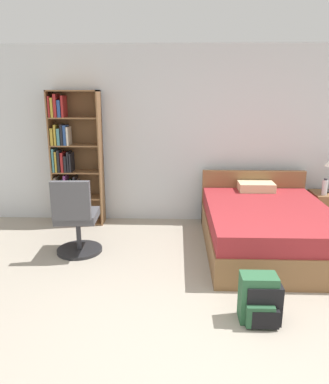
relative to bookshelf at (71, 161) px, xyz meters
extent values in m
plane|color=#A39989|center=(1.95, -3.00, -0.95)|extent=(14.00, 14.00, 0.00)
cube|color=silver|center=(1.95, 0.23, 0.35)|extent=(9.00, 0.06, 2.60)
cube|color=brown|center=(-0.26, 0.00, 0.03)|extent=(0.02, 0.29, 1.96)
cube|color=brown|center=(0.45, 0.00, 0.03)|extent=(0.02, 0.29, 1.96)
cube|color=brown|center=(0.10, 0.14, 0.03)|extent=(0.73, 0.01, 1.96)
cube|color=brown|center=(0.10, 0.00, -0.94)|extent=(0.69, 0.28, 0.02)
cube|color=#665B51|center=(-0.22, -0.04, -0.78)|extent=(0.03, 0.20, 0.30)
cube|color=navy|center=(-0.18, -0.02, -0.78)|extent=(0.04, 0.23, 0.30)
cube|color=maroon|center=(-0.14, -0.05, -0.78)|extent=(0.02, 0.17, 0.31)
cube|color=#7A387F|center=(-0.10, -0.06, -0.80)|extent=(0.04, 0.17, 0.26)
cube|color=orange|center=(-0.05, -0.03, -0.79)|extent=(0.03, 0.23, 0.28)
cube|color=brown|center=(0.10, 0.00, -0.55)|extent=(0.69, 0.28, 0.02)
cube|color=#665B51|center=(-0.22, -0.03, -0.39)|extent=(0.03, 0.22, 0.31)
cube|color=gold|center=(-0.17, -0.02, -0.42)|extent=(0.04, 0.23, 0.24)
cube|color=teal|center=(-0.12, -0.05, -0.41)|extent=(0.04, 0.19, 0.27)
cube|color=#7A387F|center=(-0.08, -0.04, -0.37)|extent=(0.03, 0.20, 0.34)
cube|color=#2D6638|center=(-0.03, -0.05, -0.41)|extent=(0.04, 0.19, 0.26)
cube|color=#2D6638|center=(0.03, -0.04, -0.43)|extent=(0.03, 0.21, 0.22)
cube|color=black|center=(0.06, -0.03, -0.38)|extent=(0.03, 0.21, 0.32)
cube|color=#665B51|center=(0.10, -0.05, -0.40)|extent=(0.03, 0.17, 0.28)
cube|color=brown|center=(0.10, 0.00, -0.16)|extent=(0.69, 0.28, 0.02)
cube|color=teal|center=(-0.22, -0.02, 0.02)|extent=(0.03, 0.23, 0.34)
cube|color=gold|center=(-0.19, -0.05, 0.00)|extent=(0.03, 0.18, 0.30)
cube|color=black|center=(-0.15, -0.05, 0.01)|extent=(0.03, 0.17, 0.32)
cube|color=maroon|center=(-0.10, -0.03, 0.00)|extent=(0.04, 0.22, 0.29)
cube|color=black|center=(-0.05, -0.06, -0.03)|extent=(0.04, 0.16, 0.24)
cube|color=black|center=(-0.01, -0.03, 0.00)|extent=(0.02, 0.22, 0.30)
cube|color=black|center=(0.02, -0.03, -0.01)|extent=(0.02, 0.23, 0.27)
cube|color=brown|center=(0.10, 0.00, 0.24)|extent=(0.69, 0.28, 0.02)
cube|color=gold|center=(-0.22, -0.03, 0.37)|extent=(0.04, 0.21, 0.24)
cube|color=gold|center=(-0.17, -0.06, 0.39)|extent=(0.03, 0.16, 0.29)
cube|color=teal|center=(-0.12, -0.04, 0.36)|extent=(0.04, 0.20, 0.24)
cube|color=black|center=(-0.07, -0.06, 0.39)|extent=(0.03, 0.16, 0.29)
cube|color=navy|center=(-0.03, -0.04, 0.39)|extent=(0.04, 0.19, 0.28)
cube|color=beige|center=(0.01, -0.04, 0.38)|extent=(0.03, 0.20, 0.26)
cube|color=brown|center=(0.10, 0.00, 0.63)|extent=(0.69, 0.28, 0.02)
cube|color=maroon|center=(-0.22, -0.04, 0.78)|extent=(0.02, 0.20, 0.29)
cube|color=gold|center=(-0.18, -0.04, 0.77)|extent=(0.03, 0.21, 0.27)
cube|color=maroon|center=(-0.14, -0.03, 0.80)|extent=(0.04, 0.21, 0.32)
cube|color=navy|center=(-0.09, -0.06, 0.76)|extent=(0.04, 0.17, 0.24)
cube|color=maroon|center=(-0.04, -0.03, 0.79)|extent=(0.03, 0.22, 0.30)
cube|color=brown|center=(0.10, 0.00, 1.00)|extent=(0.73, 0.29, 0.02)
cube|color=brown|center=(2.70, -0.96, -0.78)|extent=(1.50, 2.06, 0.35)
cube|color=maroon|center=(2.70, -0.96, -0.49)|extent=(1.47, 2.02, 0.22)
cube|color=brown|center=(2.70, 0.03, -0.54)|extent=(1.50, 0.08, 0.82)
cube|color=beige|center=(2.70, -0.18, -0.32)|extent=(0.50, 0.30, 0.12)
cylinder|color=#232326|center=(0.35, -1.07, -0.93)|extent=(0.56, 0.56, 0.04)
cylinder|color=#333338|center=(0.35, -1.07, -0.72)|extent=(0.06, 0.06, 0.38)
cube|color=#4C4C51|center=(0.35, -1.07, -0.48)|extent=(0.50, 0.50, 0.10)
cube|color=#4C4C51|center=(0.36, -1.35, -0.20)|extent=(0.44, 0.10, 0.45)
cube|color=brown|center=(3.77, -0.08, -0.69)|extent=(0.46, 0.46, 0.52)
cylinder|color=silver|center=(3.66, -0.19, -0.32)|extent=(0.08, 0.08, 0.22)
cylinder|color=#2D2D33|center=(3.66, -0.19, -0.20)|extent=(0.05, 0.05, 0.02)
cube|color=black|center=(2.31, -2.49, -0.77)|extent=(0.31, 0.17, 0.36)
cube|color=black|center=(2.31, -2.61, -0.85)|extent=(0.23, 0.06, 0.16)
cube|color=#2D603D|center=(2.27, -2.46, -0.74)|extent=(0.31, 0.20, 0.43)
cube|color=#275234|center=(2.27, -2.60, -0.84)|extent=(0.24, 0.07, 0.19)
camera|label=1|loc=(1.56, -5.38, 1.00)|focal=35.00mm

